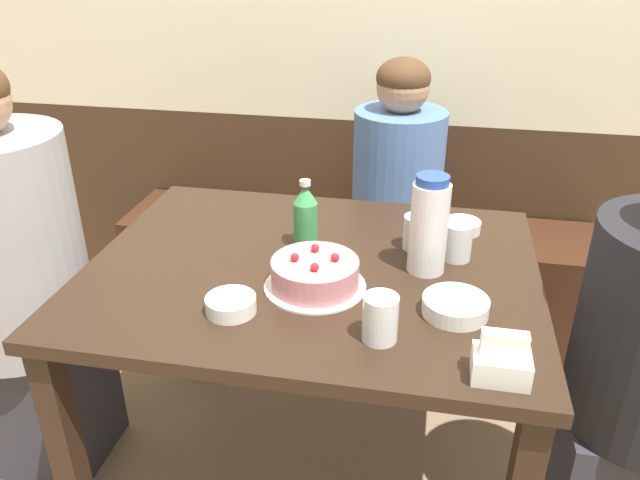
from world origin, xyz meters
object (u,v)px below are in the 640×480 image
person_pale_blue_shirt (395,227)px  bench_seat (353,276)px  bowl_side_dish (462,226)px  glass_tumbler_short (380,318)px  napkin_holder (501,362)px  birthday_cake (315,274)px  bowl_soup_white (455,306)px  bowl_rice_small (231,304)px  soju_bottle (305,216)px  glass_shot_small (457,241)px  glass_water_tall (417,232)px  water_pitcher (429,225)px  person_teal_shirt (18,285)px

person_pale_blue_shirt → bench_seat: bearing=-126.5°
bench_seat → bowl_side_dish: 0.85m
glass_tumbler_short → napkin_holder: bearing=-18.8°
birthday_cake → bowl_soup_white: birthday_cake is taller
bowl_soup_white → bowl_rice_small: 0.51m
birthday_cake → bowl_soup_white: bearing=-9.0°
birthday_cake → bowl_rice_small: birthday_cake is taller
bench_seat → birthday_cake: (0.03, -0.93, 0.54)m
soju_bottle → glass_shot_small: soju_bottle is taller
bench_seat → glass_shot_small: glass_shot_small is taller
bench_seat → soju_bottle: size_ratio=9.67×
bowl_side_dish → glass_shot_small: glass_shot_small is taller
bowl_soup_white → glass_water_tall: glass_water_tall is taller
water_pitcher → bowl_soup_white: (0.07, -0.19, -0.11)m
bench_seat → water_pitcher: 1.05m
bowl_soup_white → person_teal_shirt: person_teal_shirt is taller
bench_seat → napkin_holder: napkin_holder is taller
water_pitcher → glass_shot_small: 0.13m
soju_bottle → napkin_holder: size_ratio=1.74×
soju_bottle → bowl_rice_small: 0.37m
napkin_holder → water_pitcher: bearing=111.6°
glass_water_tall → soju_bottle: bearing=-171.5°
bowl_rice_small → person_teal_shirt: size_ratio=0.09×
glass_water_tall → bench_seat: bearing=110.7°
napkin_holder → glass_tumbler_short: bearing=161.2°
birthday_cake → person_teal_shirt: (-0.86, 0.05, -0.16)m
bench_seat → glass_shot_small: bearing=-63.1°
soju_bottle → bowl_soup_white: bearing=-33.2°
bowl_soup_white → glass_tumbler_short: (-0.16, -0.13, 0.03)m
bench_seat → napkin_holder: (0.45, -1.20, 0.54)m
bowl_soup_white → glass_water_tall: bearing=108.8°
soju_bottle → person_pale_blue_shirt: bearing=71.5°
bowl_rice_small → bench_seat: bearing=82.8°
bowl_soup_white → person_teal_shirt: 1.21m
napkin_holder → glass_shot_small: (-0.08, 0.48, 0.01)m
bowl_soup_white → bowl_side_dish: size_ratio=1.43×
water_pitcher → glass_shot_small: (0.08, 0.08, -0.07)m
person_teal_shirt → person_pale_blue_shirt: 1.26m
water_pitcher → glass_tumbler_short: bearing=-104.5°
birthday_cake → bench_seat: bearing=91.8°
glass_tumbler_short → bowl_soup_white: bearing=39.4°
water_pitcher → person_teal_shirt: (-1.12, -0.09, -0.25)m
bench_seat → person_teal_shirt: bearing=-133.2°
water_pitcher → glass_water_tall: (-0.03, 0.12, -0.08)m
person_teal_shirt → bowl_soup_white: bearing=-4.8°
glass_water_tall → bowl_soup_white: bearing=-71.2°
birthday_cake → person_pale_blue_shirt: person_pale_blue_shirt is taller
glass_water_tall → bowl_side_dish: bearing=46.3°
bowl_soup_white → person_pale_blue_shirt: bearing=102.9°
napkin_holder → person_teal_shirt: bearing=166.4°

